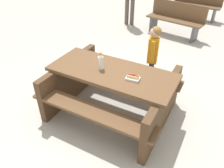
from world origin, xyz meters
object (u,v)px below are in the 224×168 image
object	(u,v)px
park_bench_near	(176,19)
park_bench_mid	(196,4)
hotdog_tray	(133,78)
soda_bottle	(101,62)
child_in_coat	(153,50)
picnic_table	(112,88)

from	to	relation	value
park_bench_near	park_bench_mid	size ratio (longest dim) A/B	0.99
hotdog_tray	soda_bottle	bearing A→B (deg)	-168.14
park_bench_near	park_bench_mid	bearing A→B (deg)	99.97
soda_bottle	hotdog_tray	distance (m)	0.52
child_in_coat	park_bench_near	distance (m)	2.67
soda_bottle	child_in_coat	xyz separation A→B (m)	(0.16, 1.04, -0.13)
picnic_table	soda_bottle	distance (m)	0.45
child_in_coat	park_bench_mid	distance (m)	4.37
picnic_table	hotdog_tray	world-z (taller)	hotdog_tray
soda_bottle	park_bench_near	bearing A→B (deg)	104.09
hotdog_tray	child_in_coat	world-z (taller)	child_in_coat
hotdog_tray	park_bench_mid	size ratio (longest dim) A/B	0.13
park_bench_near	hotdog_tray	bearing A→B (deg)	-67.82
soda_bottle	park_bench_near	distance (m)	3.62
picnic_table	park_bench_near	xyz separation A→B (m)	(-1.03, 3.42, 0.00)
picnic_table	park_bench_mid	size ratio (longest dim) A/B	1.37
soda_bottle	park_bench_mid	distance (m)	5.34
child_in_coat	park_bench_near	bearing A→B (deg)	112.89
park_bench_near	picnic_table	bearing A→B (deg)	-73.26
soda_bottle	park_bench_mid	xyz separation A→B (m)	(-1.18, 5.19, -0.42)
soda_bottle	child_in_coat	size ratio (longest dim) A/B	0.22
child_in_coat	park_bench_near	size ratio (longest dim) A/B	0.74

